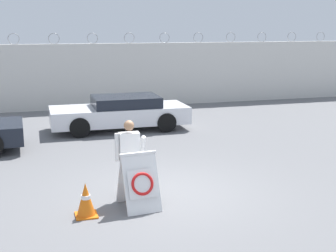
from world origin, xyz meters
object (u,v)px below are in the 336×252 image
(barricade_sign, at_px, (139,181))
(security_guard, at_px, (130,156))
(traffic_cone_near, at_px, (86,200))
(parked_car_rear_sedan, at_px, (121,112))

(barricade_sign, distance_m, security_guard, 0.71)
(security_guard, height_order, traffic_cone_near, security_guard)
(barricade_sign, bearing_deg, traffic_cone_near, -179.86)
(traffic_cone_near, bearing_deg, security_guard, 35.91)
(security_guard, bearing_deg, barricade_sign, -83.97)
(traffic_cone_near, relative_size, parked_car_rear_sedan, 0.14)
(parked_car_rear_sedan, bearing_deg, security_guard, 81.22)
(barricade_sign, xyz_separation_m, parked_car_rear_sedan, (1.00, 7.19, 0.04))
(traffic_cone_near, height_order, parked_car_rear_sedan, parked_car_rear_sedan)
(barricade_sign, bearing_deg, security_guard, 89.69)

